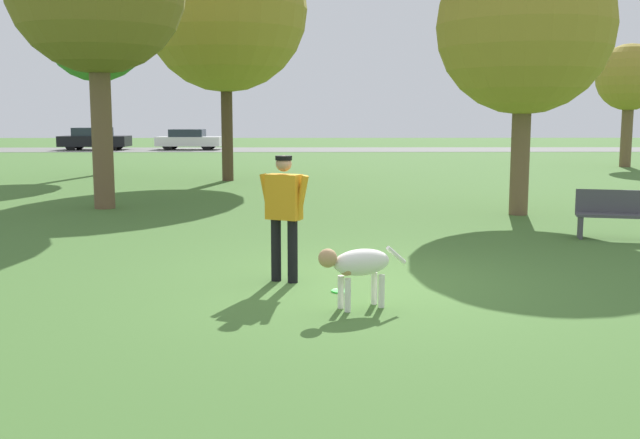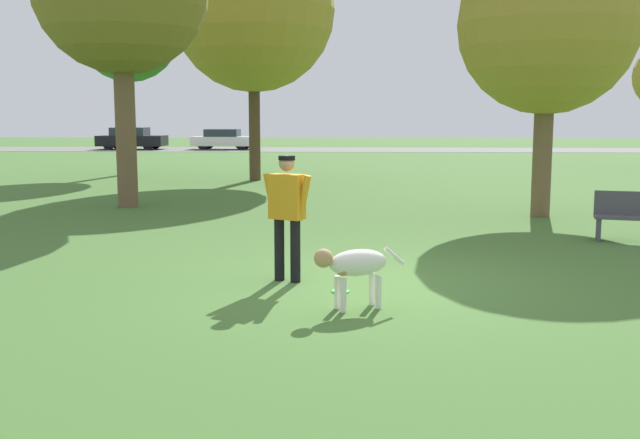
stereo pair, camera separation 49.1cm
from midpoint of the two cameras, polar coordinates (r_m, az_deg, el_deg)
ground_plane at (r=9.57m, az=5.46°, el=-4.89°), size 120.00×120.00×0.00m
far_road_strip at (r=45.81m, az=3.10°, el=5.33°), size 120.00×6.00×0.01m
person at (r=9.51m, az=-1.05°, el=0.92°), size 0.67×0.39×1.62m
dog at (r=8.23m, az=4.30°, el=-3.50°), size 1.04×0.59×0.70m
frisbee at (r=9.10m, az=3.13°, el=-5.50°), size 0.22×0.22×0.02m
tree_mid_center at (r=24.68m, az=-4.53°, el=15.62°), size 5.18×5.18×8.02m
tree_far_left at (r=28.06m, az=-13.94°, el=13.80°), size 3.66×3.66×6.93m
tree_near_right at (r=16.52m, az=17.80°, el=13.93°), size 3.68×3.68×5.81m
parked_car_black at (r=47.56m, az=-13.88°, el=6.00°), size 4.10×1.88×1.35m
parked_car_white at (r=46.51m, az=-7.03°, el=6.09°), size 3.99×1.86×1.24m
park_bench at (r=13.76m, az=24.03°, el=0.29°), size 1.46×0.73×0.84m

